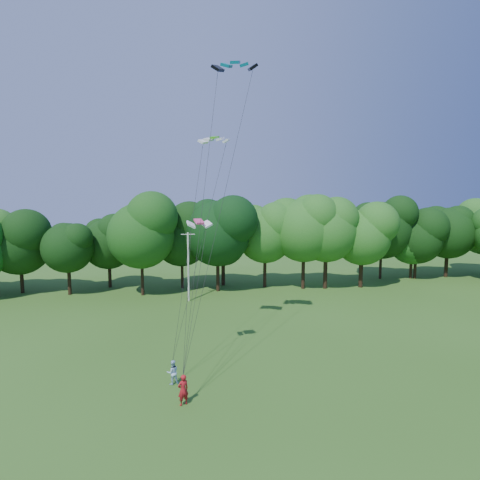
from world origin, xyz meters
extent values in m
cylinder|color=silver|center=(-2.13, 29.79, 4.01)|extent=(0.20, 0.20, 8.03)
cube|color=silver|center=(-2.13, 29.79, 7.83)|extent=(1.61, 0.10, 0.08)
imported|color=#B2171D|center=(-2.93, 7.27, 0.90)|extent=(0.78, 0.68, 1.80)
imported|color=#B0D2F5|center=(-3.58, 9.87, 0.78)|extent=(0.88, 0.75, 1.55)
cube|color=#046A85|center=(1.14, 14.37, 21.52)|extent=(3.40, 2.13, 0.66)
cube|color=green|center=(-0.26, 15.76, 16.45)|extent=(2.54, 1.86, 0.37)
cube|color=#ED4180|center=(-1.69, 12.25, 10.24)|extent=(1.81, 1.18, 0.37)
cylinder|color=#342714|center=(1.71, 34.10, 2.31)|extent=(0.47, 0.47, 4.62)
ellipsoid|color=black|center=(1.71, 34.10, 8.40)|extent=(9.24, 9.24, 10.08)
cylinder|color=#2F2313|center=(31.24, 37.53, 1.90)|extent=(0.40, 0.40, 3.81)
ellipsoid|color=#205A1B|center=(31.24, 37.53, 6.92)|extent=(7.62, 7.62, 8.31)
camera|label=1|loc=(-2.91, -13.30, 11.63)|focal=28.00mm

